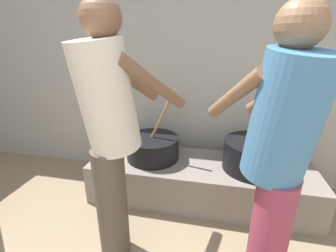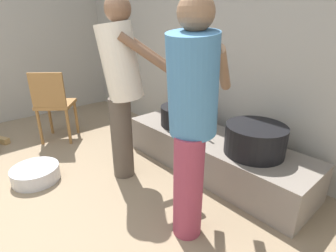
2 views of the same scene
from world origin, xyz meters
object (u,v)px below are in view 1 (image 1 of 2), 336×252
object	(u,v)px
cooking_pot_main	(153,147)
cook_in_blue_shirt	(279,152)
cooking_pot_secondary	(254,155)
cook_in_cream_shirt	(110,126)

from	to	relation	value
cooking_pot_main	cook_in_blue_shirt	bearing A→B (deg)	-42.32
cooking_pot_main	cooking_pot_secondary	size ratio (longest dim) A/B	1.31
cooking_pot_secondary	cook_in_cream_shirt	size ratio (longest dim) A/B	0.31
cook_in_cream_shirt	cooking_pot_secondary	bearing A→B (deg)	36.08
cooking_pot_secondary	cook_in_cream_shirt	world-z (taller)	cook_in_cream_shirt
cooking_pot_secondary	cook_in_blue_shirt	distance (m)	0.86
cooking_pot_main	cooking_pot_secondary	bearing A→B (deg)	-1.12
cooking_pot_secondary	cook_in_blue_shirt	size ratio (longest dim) A/B	0.32
cooking_pot_secondary	cook_in_cream_shirt	bearing A→B (deg)	-143.92
cooking_pot_main	cook_in_cream_shirt	bearing A→B (deg)	-94.64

